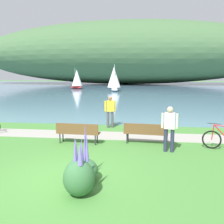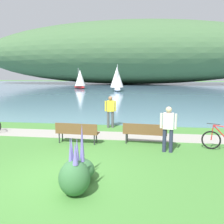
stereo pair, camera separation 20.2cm
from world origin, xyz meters
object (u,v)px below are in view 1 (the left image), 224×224
object	(u,v)px
park_bench_near_camera	(146,132)
person_on_the_grass	(169,126)
person_at_shoreline	(110,110)
sailboat_mid_bay	(114,79)
sailboat_nearest_to_shore	(77,79)
park_bench_further_along	(78,131)

from	to	relation	value
park_bench_near_camera	person_on_the_grass	distance (m)	1.33
person_at_shoreline	sailboat_mid_bay	world-z (taller)	sailboat_mid_bay
person_at_shoreline	sailboat_nearest_to_shore	distance (m)	34.61
sailboat_mid_bay	person_at_shoreline	bearing A→B (deg)	-84.01
park_bench_further_along	person_at_shoreline	xyz separation A→B (m)	(0.94, 3.19, 0.46)
park_bench_further_along	sailboat_nearest_to_shore	distance (m)	37.41
sailboat_mid_bay	park_bench_near_camera	bearing A→B (deg)	-81.11
person_at_shoreline	person_on_the_grass	bearing A→B (deg)	-54.69
person_on_the_grass	sailboat_nearest_to_shore	size ratio (longest dim) A/B	0.43
person_on_the_grass	sailboat_mid_bay	bearing A→B (deg)	100.14
park_bench_near_camera	person_at_shoreline	bearing A→B (deg)	122.69
sailboat_nearest_to_shore	sailboat_mid_bay	world-z (taller)	sailboat_mid_bay
person_at_shoreline	park_bench_further_along	bearing A→B (deg)	-106.48
person_on_the_grass	sailboat_nearest_to_shore	distance (m)	39.10
park_bench_near_camera	park_bench_further_along	distance (m)	2.81
sailboat_mid_bay	sailboat_nearest_to_shore	bearing A→B (deg)	144.52
park_bench_further_along	person_on_the_grass	world-z (taller)	person_on_the_grass
person_at_shoreline	person_on_the_grass	size ratio (longest dim) A/B	1.00
park_bench_near_camera	person_at_shoreline	size ratio (longest dim) A/B	1.07
park_bench_near_camera	person_at_shoreline	world-z (taller)	person_at_shoreline
park_bench_near_camera	sailboat_mid_bay	xyz separation A→B (m)	(-4.71, 30.16, 1.59)
park_bench_further_along	sailboat_nearest_to_shore	world-z (taller)	sailboat_nearest_to_shore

